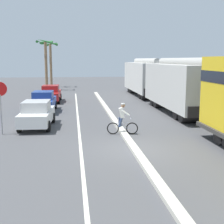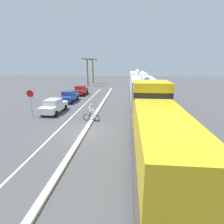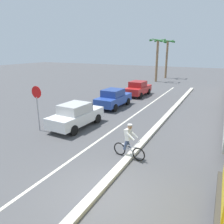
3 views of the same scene
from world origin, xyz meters
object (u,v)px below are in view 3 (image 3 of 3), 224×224
Objects in this scene: cyclist at (129,142)px; stop_sign at (37,100)px; parked_car_red at (138,88)px; palm_tree_far at (158,51)px; parked_car_white at (76,115)px; palm_tree_near at (167,50)px; parked_car_blue at (114,98)px.

stop_sign reaches higher than cyclist.
parked_car_red is 0.63× the size of palm_tree_far.
parked_car_white is at bearing 43.71° from stop_sign.
parked_car_red is at bearing -86.36° from palm_tree_near.
parked_car_white is 1.01× the size of parked_car_red.
palm_tree_near reaches higher than parked_car_blue.
stop_sign is at bearing -91.11° from palm_tree_far.
parked_car_red is 14.68m from cyclist.
parked_car_blue is 17.65m from palm_tree_far.
parked_car_blue is at bearing -87.80° from palm_tree_near.
parked_car_white is 0.64× the size of palm_tree_near.
palm_tree_near is at bearing 100.78° from cyclist.
parked_car_blue is at bearing 78.06° from stop_sign.
cyclist is (4.75, -13.89, 0.00)m from parked_car_red.
stop_sign reaches higher than parked_car_white.
parked_car_blue is 5.68m from parked_car_red.
parked_car_white is at bearing -87.98° from palm_tree_near.
palm_tree_far is at bearing 93.06° from parked_car_white.
cyclist is 0.26× the size of palm_tree_far.
parked_car_red is at bearing 82.29° from stop_sign.
cyclist is at bearing -58.89° from parked_car_blue.
parked_car_white is 2.65m from stop_sign.
stop_sign is at bearing -136.29° from parked_car_white.
parked_car_white is at bearing -88.67° from parked_car_blue.
palm_tree_far is (0.48, 24.62, 2.64)m from stop_sign.
parked_car_blue is 0.63× the size of palm_tree_far.
parked_car_blue is 7.69m from stop_sign.
cyclist is 26.39m from palm_tree_far.
parked_car_red is (0.07, 11.48, 0.00)m from parked_car_white.
cyclist is at bearing -26.57° from parked_car_white.
cyclist is at bearing -76.61° from palm_tree_far.
palm_tree_near reaches higher than cyclist.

